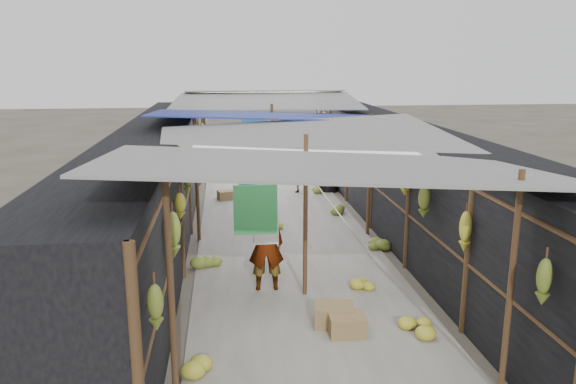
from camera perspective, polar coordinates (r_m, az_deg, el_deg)
name	(u,v)px	position (r m, az deg, el deg)	size (l,w,h in m)	color
aisle_slab	(282,230)	(12.45, -0.59, -3.91)	(3.60, 16.00, 0.02)	#9E998E
stall_left	(155,183)	(12.19, -13.33, 0.89)	(1.40, 15.00, 2.30)	black
stall_right	(403,177)	(12.72, 11.59, 1.49)	(1.40, 15.00, 2.30)	black
crate_near	(334,315)	(8.17, 4.70, -12.38)	(0.54, 0.43, 0.32)	#977C4C
crate_mid	(347,325)	(7.95, 6.00, -13.27)	(0.50, 0.40, 0.30)	#977C4C
crate_back	(226,195)	(15.19, -6.35, -0.35)	(0.41, 0.34, 0.26)	#977C4C
black_basin	(327,187)	(16.23, 4.02, 0.47)	(0.64, 0.64, 0.19)	black
vendor_elderly	(266,244)	(9.10, -2.27, -5.29)	(0.58, 0.38, 1.59)	white
shopper_blue	(250,194)	(12.87, -3.93, -0.19)	(0.68, 0.53, 1.40)	#1F399C
vendor_seated	(297,177)	(15.87, 0.87, 1.52)	(0.58, 0.34, 0.91)	#46423C
market_canopy	(281,120)	(12.30, -0.67, 7.31)	(5.62, 15.20, 2.77)	brown
hanging_bananas	(288,160)	(12.05, 0.00, 3.30)	(3.96, 14.30, 0.80)	olive
floor_bananas	(305,247)	(10.98, 1.77, -5.59)	(3.87, 9.79, 0.34)	olive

